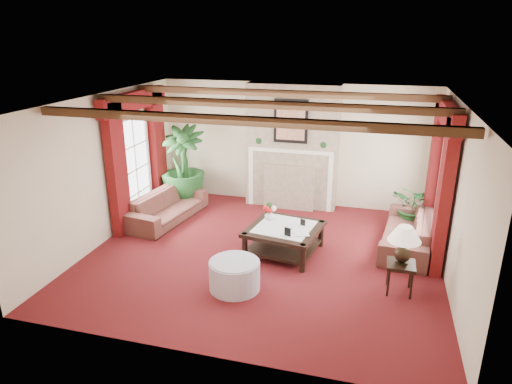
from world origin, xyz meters
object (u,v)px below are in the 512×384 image
(sofa_left, at_px, (167,202))
(coffee_table, at_px, (284,240))
(sofa_right, at_px, (408,226))
(potted_palm, at_px, (184,182))
(side_table, at_px, (400,278))
(ottoman, at_px, (235,275))

(sofa_left, relative_size, coffee_table, 1.75)
(sofa_right, xyz_separation_m, coffee_table, (-2.11, -0.83, -0.16))
(sofa_left, xyz_separation_m, potted_palm, (-0.05, 0.97, 0.10))
(potted_palm, bearing_deg, side_table, -29.52)
(potted_palm, distance_m, ottoman, 3.90)
(side_table, distance_m, ottoman, 2.49)
(side_table, bearing_deg, sofa_right, 84.30)
(potted_palm, relative_size, ottoman, 2.33)
(sofa_left, relative_size, side_table, 4.35)
(sofa_right, xyz_separation_m, potted_palm, (-4.81, 0.98, 0.09))
(sofa_left, xyz_separation_m, ottoman, (2.17, -2.22, -0.17))
(sofa_left, distance_m, side_table, 4.89)
(sofa_left, height_order, ottoman, sofa_left)
(sofa_right, distance_m, potted_palm, 4.91)
(sofa_right, distance_m, ottoman, 3.41)
(sofa_right, height_order, ottoman, sofa_right)
(sofa_right, relative_size, coffee_table, 1.78)
(side_table, bearing_deg, ottoman, -166.95)
(sofa_right, xyz_separation_m, ottoman, (-2.59, -2.21, -0.18))
(sofa_left, xyz_separation_m, coffee_table, (2.65, -0.84, -0.15))
(ottoman, bearing_deg, coffee_table, 70.84)
(potted_palm, bearing_deg, sofa_right, -11.56)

